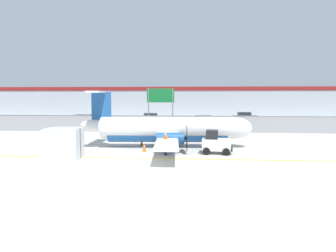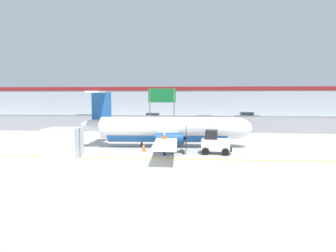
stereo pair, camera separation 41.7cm
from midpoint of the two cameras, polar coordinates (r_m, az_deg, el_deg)
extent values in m
plane|color=#BCB7AD|center=(20.00, -6.45, -7.32)|extent=(140.00, 140.00, 0.00)
cube|color=yellow|center=(21.92, -5.49, -6.14)|extent=(84.00, 0.20, 0.01)
cube|color=gray|center=(37.49, -1.41, 0.34)|extent=(98.00, 0.04, 2.00)
cylinder|color=slate|center=(37.40, -1.42, 1.94)|extent=(98.00, 0.10, 0.10)
cube|color=#38383A|center=(48.98, -0.11, 0.49)|extent=(98.00, 17.00, 0.12)
cube|color=#A8B2BC|center=(67.26, 1.07, 4.62)|extent=(91.00, 8.00, 6.50)
cube|color=maroon|center=(63.27, 0.88, 7.14)|extent=(91.00, 0.20, 0.80)
cylinder|color=white|center=(26.15, -0.62, -0.33)|extent=(11.58, 2.51, 1.90)
ellipsoid|color=white|center=(26.66, 12.47, -0.34)|extent=(2.74, 1.94, 1.80)
ellipsoid|color=white|center=(27.00, -13.54, 0.13)|extent=(3.29, 1.22, 1.05)
cylinder|color=#1E5193|center=(26.21, -0.61, -1.46)|extent=(10.38, 2.03, 1.48)
cube|color=white|center=(26.22, -0.40, -1.56)|extent=(2.45, 16.06, 0.18)
cylinder|color=#1E5193|center=(28.79, 0.14, -0.91)|extent=(2.24, 1.02, 0.90)
cone|color=black|center=(28.80, 2.43, -0.92)|extent=(0.47, 0.46, 0.44)
cylinder|color=#262626|center=(28.80, 2.73, -0.92)|extent=(0.15, 2.10, 2.10)
cylinder|color=#1E5193|center=(23.64, -0.08, -2.36)|extent=(2.24, 1.02, 0.90)
cone|color=black|center=(23.64, 2.71, -2.36)|extent=(0.47, 0.46, 0.44)
cylinder|color=#262626|center=(23.64, 3.08, -2.37)|extent=(0.15, 2.10, 2.10)
cube|color=#1E5193|center=(26.83, -13.00, 3.00)|extent=(1.71, 0.27, 3.10)
cube|color=white|center=(26.85, -13.38, 6.30)|extent=(1.35, 4.85, 0.14)
cylinder|color=#59595B|center=(26.46, 8.20, -2.41)|extent=(0.15, 0.15, 0.97)
cylinder|color=black|center=(26.53, 8.18, -3.46)|extent=(0.61, 0.25, 0.60)
cylinder|color=#59595B|center=(28.47, -1.08, -1.71)|extent=(0.15, 0.15, 0.90)
cylinder|color=black|center=(28.53, -1.08, -2.60)|extent=(0.77, 0.26, 0.76)
cylinder|color=#59595B|center=(24.09, -1.49, -3.06)|extent=(0.15, 0.15, 0.90)
cylinder|color=black|center=(24.16, -1.48, -4.10)|extent=(0.77, 0.26, 0.76)
cube|color=silver|center=(23.68, 8.72, -3.51)|extent=(2.31, 1.34, 0.90)
cube|color=black|center=(23.58, 7.90, -1.57)|extent=(1.01, 1.10, 0.70)
cube|color=black|center=(23.72, 11.50, -4.28)|extent=(0.28, 1.11, 0.30)
cylinder|color=black|center=(24.33, 10.53, -4.37)|extent=(0.58, 0.24, 0.56)
cylinder|color=black|center=(23.15, 10.51, -4.88)|extent=(0.58, 0.24, 0.56)
cylinder|color=black|center=(24.38, 6.99, -4.30)|extent=(0.58, 0.24, 0.56)
cylinder|color=black|center=(23.20, 6.80, -4.80)|extent=(0.58, 0.24, 0.56)
cylinder|color=#191E4C|center=(22.98, -1.08, -4.50)|extent=(0.20, 0.20, 0.85)
cylinder|color=#191E4C|center=(22.78, -0.98, -4.59)|extent=(0.20, 0.20, 0.85)
cylinder|color=orange|center=(22.76, -1.03, -2.75)|extent=(0.42, 0.42, 0.60)
cylinder|color=orange|center=(22.97, -1.14, -2.60)|extent=(0.12, 0.12, 0.55)
cylinder|color=orange|center=(22.54, -0.92, -2.75)|extent=(0.12, 0.12, 0.55)
sphere|color=tan|center=(22.70, -1.04, -1.65)|extent=(0.22, 0.22, 0.22)
cube|color=silver|center=(23.04, -19.71, -3.10)|extent=(2.51, 2.13, 2.20)
cube|color=#333338|center=(23.04, -19.71, -3.10)|extent=(2.44, 0.21, 2.20)
cube|color=orange|center=(27.42, -5.47, -3.72)|extent=(0.36, 0.36, 0.04)
cone|color=orange|center=(27.37, -5.47, -3.06)|extent=(0.28, 0.28, 0.60)
cylinder|color=white|center=(27.36, -5.48, -2.89)|extent=(0.17, 0.17, 0.08)
cube|color=orange|center=(24.66, -5.01, -4.77)|extent=(0.36, 0.36, 0.04)
cone|color=orange|center=(24.61, -5.02, -4.04)|extent=(0.28, 0.28, 0.60)
cylinder|color=white|center=(24.60, -5.02, -3.86)|extent=(0.17, 0.17, 0.08)
cube|color=orange|center=(29.24, 8.25, -3.16)|extent=(0.36, 0.36, 0.04)
cone|color=orange|center=(29.20, 8.26, -2.54)|extent=(0.28, 0.28, 0.60)
cylinder|color=white|center=(29.19, 8.26, -2.39)|extent=(0.17, 0.17, 0.08)
cube|color=#19662D|center=(48.09, -16.19, 0.98)|extent=(4.39, 2.25, 0.80)
cube|color=#262D38|center=(47.97, -16.06, 1.79)|extent=(2.39, 1.84, 0.56)
cylinder|color=black|center=(48.01, -18.16, 0.54)|extent=(0.62, 0.28, 0.60)
cylinder|color=black|center=(49.57, -17.12, 0.72)|extent=(0.62, 0.28, 0.60)
cylinder|color=black|center=(46.67, -15.19, 0.48)|extent=(0.62, 0.28, 0.60)
cylinder|color=black|center=(48.27, -14.22, 0.67)|extent=(0.62, 0.28, 0.60)
cube|color=slate|center=(50.14, -3.73, 1.38)|extent=(4.34, 2.08, 0.80)
cube|color=#262D38|center=(50.09, -3.56, 2.16)|extent=(2.33, 1.76, 0.56)
cylinder|color=black|center=(49.36, -5.39, 0.93)|extent=(0.62, 0.25, 0.60)
cylinder|color=black|center=(51.15, -5.25, 1.09)|extent=(0.62, 0.25, 0.60)
cylinder|color=black|center=(49.23, -2.14, 0.93)|extent=(0.62, 0.25, 0.60)
cylinder|color=black|center=(51.02, -2.11, 1.10)|extent=(0.62, 0.25, 0.60)
cube|color=black|center=(44.43, 6.22, 0.81)|extent=(4.35, 2.11, 0.80)
cube|color=#262D38|center=(44.39, 6.42, 1.68)|extent=(2.34, 1.77, 0.56)
cylinder|color=black|center=(43.39, 4.55, 0.28)|extent=(0.62, 0.26, 0.60)
cylinder|color=black|center=(45.18, 4.30, 0.50)|extent=(0.62, 0.26, 0.60)
cylinder|color=black|center=(43.78, 8.19, 0.29)|extent=(0.62, 0.26, 0.60)
cylinder|color=black|center=(45.55, 7.81, 0.50)|extent=(0.62, 0.26, 0.60)
cube|color=slate|center=(54.91, 14.23, 1.59)|extent=(4.21, 1.72, 0.80)
cube|color=#262D38|center=(54.85, 14.09, 2.30)|extent=(2.21, 1.57, 0.56)
cylinder|color=black|center=(56.09, 15.46, 1.31)|extent=(0.60, 0.20, 0.60)
cylinder|color=black|center=(54.33, 15.84, 1.17)|extent=(0.60, 0.20, 0.60)
cylinder|color=black|center=(55.59, 12.64, 1.34)|extent=(0.60, 0.20, 0.60)
cylinder|color=black|center=(53.82, 12.93, 1.20)|extent=(0.60, 0.20, 0.60)
cylinder|color=slate|center=(39.44, -4.05, 3.14)|extent=(0.14, 0.14, 5.50)
cylinder|color=slate|center=(39.12, 0.60, 3.13)|extent=(0.14, 0.14, 5.50)
cube|color=#14662D|center=(39.21, -1.75, 5.84)|extent=(3.60, 0.10, 1.80)
camera|label=1|loc=(0.21, -90.44, -0.04)|focal=32.00mm
camera|label=2|loc=(0.21, 89.56, 0.04)|focal=32.00mm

